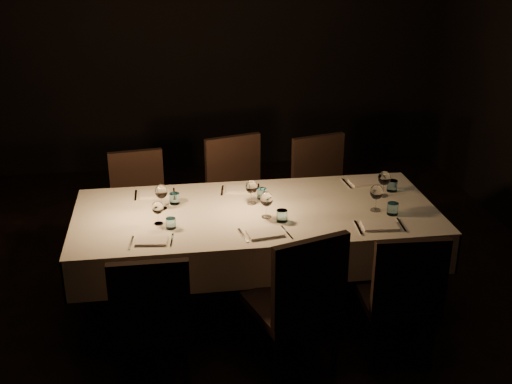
{
  "coord_description": "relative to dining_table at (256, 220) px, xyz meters",
  "views": [
    {
      "loc": [
        -0.59,
        -4.03,
        2.61
      ],
      "look_at": [
        0.0,
        0.0,
        0.9
      ],
      "focal_mm": 45.0,
      "sensor_mm": 36.0,
      "label": 1
    }
  ],
  "objects": [
    {
      "name": "room",
      "position": [
        0.0,
        0.0,
        0.81
      ],
      "size": [
        5.01,
        6.01,
        3.01
      ],
      "color": "black",
      "rests_on": "ground"
    },
    {
      "name": "dining_table",
      "position": [
        0.0,
        0.0,
        0.0
      ],
      "size": [
        2.52,
        1.12,
        0.76
      ],
      "color": "black",
      "rests_on": "ground"
    },
    {
      "name": "chair_near_left",
      "position": [
        -0.73,
        -0.84,
        -0.17
      ],
      "size": [
        0.45,
        0.45,
        0.93
      ],
      "rotation": [
        0.0,
        0.0,
        3.14
      ],
      "color": "black",
      "rests_on": "ground"
    },
    {
      "name": "place_setting_near_left",
      "position": [
        -0.67,
        -0.22,
        0.14
      ],
      "size": [
        0.3,
        0.39,
        0.16
      ],
      "rotation": [
        0.0,
        0.0,
        -0.1
      ],
      "color": "silver",
      "rests_on": "dining_table"
    },
    {
      "name": "chair_near_center",
      "position": [
        0.14,
        -0.83,
        -0.14
      ],
      "size": [
        0.6,
        0.6,
        1.0
      ],
      "rotation": [
        0.0,
        0.0,
        3.45
      ],
      "color": "black",
      "rests_on": "ground"
    },
    {
      "name": "place_setting_near_center",
      "position": [
        0.06,
        -0.22,
        0.15
      ],
      "size": [
        0.35,
        0.41,
        0.18
      ],
      "rotation": [
        0.0,
        0.0,
        0.18
      ],
      "color": "silver",
      "rests_on": "dining_table"
    },
    {
      "name": "chair_near_right",
      "position": [
        0.79,
        -0.8,
        -0.17
      ],
      "size": [
        0.47,
        0.47,
        0.93
      ],
      "rotation": [
        0.0,
        0.0,
        3.09
      ],
      "color": "black",
      "rests_on": "ground"
    },
    {
      "name": "place_setting_near_right",
      "position": [
        0.83,
        -0.22,
        0.15
      ],
      "size": [
        0.35,
        0.41,
        0.19
      ],
      "rotation": [
        0.0,
        0.0,
        -0.07
      ],
      "color": "silver",
      "rests_on": "dining_table"
    },
    {
      "name": "chair_far_left",
      "position": [
        -0.84,
        0.86,
        -0.18
      ],
      "size": [
        0.49,
        0.49,
        0.91
      ],
      "rotation": [
        0.0,
        0.0,
        0.13
      ],
      "color": "black",
      "rests_on": "ground"
    },
    {
      "name": "place_setting_far_left",
      "position": [
        -0.64,
        0.22,
        0.15
      ],
      "size": [
        0.32,
        0.4,
        0.18
      ],
      "rotation": [
        0.0,
        0.0,
        -0.0
      ],
      "color": "silver",
      "rests_on": "dining_table"
    },
    {
      "name": "chair_far_center",
      "position": [
        -0.02,
        0.84,
        -0.14
      ],
      "size": [
        0.59,
        0.59,
        1.0
      ],
      "rotation": [
        0.0,
        0.0,
        0.28
      ],
      "color": "black",
      "rests_on": "ground"
    },
    {
      "name": "place_setting_far_center",
      "position": [
        -0.01,
        0.22,
        0.14
      ],
      "size": [
        0.33,
        0.4,
        0.18
      ],
      "rotation": [
        0.0,
        0.0,
        -0.14
      ],
      "color": "silver",
      "rests_on": "dining_table"
    },
    {
      "name": "chair_far_right",
      "position": [
        0.69,
        0.82,
        -0.15
      ],
      "size": [
        0.57,
        0.57,
        0.98
      ],
      "rotation": [
        0.0,
        0.0,
        0.25
      ],
      "color": "black",
      "rests_on": "ground"
    },
    {
      "name": "place_setting_far_right",
      "position": [
        0.97,
        0.22,
        0.15
      ],
      "size": [
        0.35,
        0.41,
        0.19
      ],
      "rotation": [
        0.0,
        0.0,
        0.08
      ],
      "color": "silver",
      "rests_on": "dining_table"
    }
  ]
}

